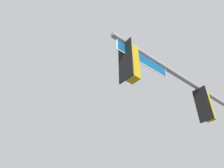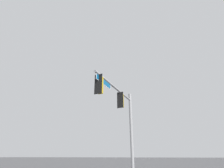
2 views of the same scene
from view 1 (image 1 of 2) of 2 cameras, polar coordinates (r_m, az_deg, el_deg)
The scene contains 1 object.
signal_pole_near at distance 8.27m, azimuth 25.66°, elevation -11.27°, with size 6.66×1.34×7.00m.
Camera 1 is at (0.77, -6.94, 1.84)m, focal length 35.00 mm.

